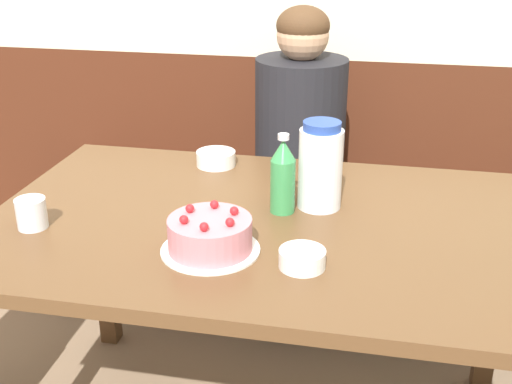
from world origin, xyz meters
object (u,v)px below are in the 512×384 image
water_pitcher (320,166)px  glass_water_tall (31,213)px  bench_seat (304,246)px  person_pale_blue_shirt (299,184)px  bowl_rice_small (302,258)px  birthday_cake (210,235)px  soju_bottle (283,176)px  bowl_soup_white (216,158)px

water_pitcher → glass_water_tall: size_ratio=3.08×
bench_seat → person_pale_blue_shirt: 0.34m
bowl_rice_small → person_pale_blue_shirt: (-0.13, 0.93, -0.21)m
birthday_cake → water_pitcher: bearing=54.0°
bench_seat → soju_bottle: bearing=-87.8°
birthday_cake → water_pitcher: 0.37m
bowl_rice_small → glass_water_tall: 0.67m
water_pitcher → person_pale_blue_shirt: bearing=102.3°
soju_bottle → bowl_rice_small: soju_bottle is taller
soju_bottle → person_pale_blue_shirt: size_ratio=0.18×
soju_bottle → person_pale_blue_shirt: (-0.04, 0.66, -0.29)m
bowl_rice_small → birthday_cake: bearing=172.2°
bench_seat → glass_water_tall: glass_water_tall is taller
bowl_soup_white → birthday_cake: bearing=-76.6°
water_pitcher → bowl_soup_white: water_pitcher is taller
soju_bottle → person_pale_blue_shirt: 0.72m
bowl_soup_white → bowl_rice_small: 0.66m
bench_seat → bowl_soup_white: bowl_soup_white is taller
person_pale_blue_shirt → soju_bottle: bearing=3.8°
bowl_soup_white → person_pale_blue_shirt: 0.47m
birthday_cake → glass_water_tall: size_ratio=3.03×
bench_seat → birthday_cake: (-0.10, -1.02, 0.55)m
bowl_rice_small → person_pale_blue_shirt: person_pale_blue_shirt is taller
water_pitcher → bowl_rice_small: (-0.00, -0.32, -0.09)m
glass_water_tall → person_pale_blue_shirt: person_pale_blue_shirt is taller
water_pitcher → bowl_rice_small: bearing=-90.2°
glass_water_tall → person_pale_blue_shirt: size_ratio=0.06×
glass_water_tall → soju_bottle: bearing=20.0°
bowl_soup_white → glass_water_tall: 0.60m
soju_bottle → bowl_rice_small: (0.09, -0.27, -0.08)m
bench_seat → person_pale_blue_shirt: (-0.01, -0.12, 0.32)m
water_pitcher → soju_bottle: size_ratio=1.11×
bowl_rice_small → glass_water_tall: (-0.67, 0.06, 0.02)m
soju_bottle → water_pitcher: bearing=29.1°
birthday_cake → person_pale_blue_shirt: (0.08, 0.90, -0.23)m
water_pitcher → soju_bottle: (-0.09, -0.05, -0.01)m
birthday_cake → bowl_rice_small: size_ratio=2.22×
birthday_cake → soju_bottle: 0.28m
birthday_cake → water_pitcher: (0.21, 0.29, 0.07)m
bench_seat → person_pale_blue_shirt: size_ratio=1.71×
bowl_rice_small → person_pale_blue_shirt: size_ratio=0.09×
birthday_cake → glass_water_tall: bearing=175.9°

